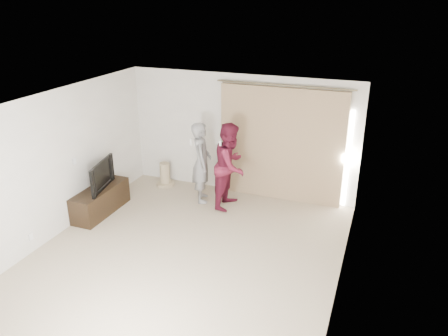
{
  "coord_description": "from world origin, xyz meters",
  "views": [
    {
      "loc": [
        2.84,
        -5.71,
        4.13
      ],
      "look_at": [
        0.21,
        1.2,
        1.15
      ],
      "focal_mm": 35.0,
      "sensor_mm": 36.0,
      "label": 1
    }
  ],
  "objects_px": {
    "tv": "(98,175)",
    "person_man": "(202,162)",
    "tv_console": "(101,200)",
    "person_woman": "(231,166)"
  },
  "relations": [
    {
      "from": "tv",
      "to": "person_man",
      "type": "bearing_deg",
      "value": -65.03
    },
    {
      "from": "tv",
      "to": "person_man",
      "type": "height_order",
      "value": "person_man"
    },
    {
      "from": "person_man",
      "to": "tv_console",
      "type": "bearing_deg",
      "value": -143.13
    },
    {
      "from": "tv",
      "to": "person_man",
      "type": "xyz_separation_m",
      "value": [
        1.67,
        1.25,
        0.04
      ]
    },
    {
      "from": "tv_console",
      "to": "person_man",
      "type": "height_order",
      "value": "person_man"
    },
    {
      "from": "tv",
      "to": "person_woman",
      "type": "bearing_deg",
      "value": -74.13
    },
    {
      "from": "person_man",
      "to": "person_woman",
      "type": "xyz_separation_m",
      "value": [
        0.65,
        -0.03,
        0.03
      ]
    },
    {
      "from": "person_man",
      "to": "person_woman",
      "type": "bearing_deg",
      "value": -2.58
    },
    {
      "from": "tv_console",
      "to": "person_man",
      "type": "relative_size",
      "value": 0.8
    },
    {
      "from": "tv_console",
      "to": "person_man",
      "type": "distance_m",
      "value": 2.17
    }
  ]
}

